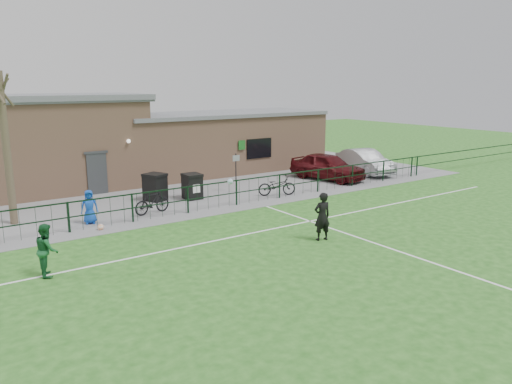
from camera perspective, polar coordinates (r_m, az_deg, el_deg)
ground at (r=16.49m, az=10.09°, el=-7.51°), size 90.00×90.00×0.00m
paving_strip at (r=27.33m, az=-10.26°, el=0.51°), size 34.00×13.00×0.02m
pitch_line_touch at (r=22.40m, az=-4.11°, el=-1.97°), size 28.00×0.10×0.01m
pitch_line_mid at (r=19.35m, az=1.70°, el=-4.27°), size 28.00×0.10×0.01m
pitch_line_perp at (r=17.89m, az=14.66°, el=-6.10°), size 0.10×16.00×0.01m
perimeter_fence at (r=22.43m, az=-4.39°, el=-0.39°), size 28.00×0.10×1.20m
bare_tree at (r=21.73m, az=-26.61°, el=4.34°), size 0.30×0.30×6.00m
wheelie_bin_left at (r=24.27m, az=-11.46°, el=0.45°), size 1.10×1.16×1.22m
wheelie_bin_right at (r=24.35m, az=-7.30°, el=0.55°), size 0.77×0.87×1.15m
sign_post at (r=25.63m, az=-2.31°, el=2.21°), size 0.08×0.08×2.00m
car_maroon at (r=29.27m, az=8.17°, el=2.93°), size 2.73×4.82×1.55m
car_silver at (r=31.70m, az=12.32°, el=3.43°), size 2.46×4.69×1.47m
bicycle_d at (r=21.87m, az=-11.79°, el=-1.13°), size 1.77×0.77×1.03m
bicycle_e at (r=24.91m, az=2.39°, el=0.73°), size 1.99×1.37×0.99m
spectator_child at (r=20.99m, az=-18.51°, el=-1.62°), size 0.76×0.59×1.37m
goalkeeper_kick at (r=18.00m, az=7.32°, el=-2.70°), size 2.13×3.89×1.89m
outfield_player at (r=15.88m, az=-22.79°, el=-6.10°), size 0.70×0.84×1.57m
ball_ground at (r=20.11m, az=-17.33°, el=-3.85°), size 0.24×0.24×0.24m
clubhouse at (r=29.39m, az=-14.47°, el=5.52°), size 24.25×5.40×4.96m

